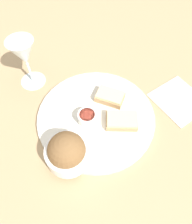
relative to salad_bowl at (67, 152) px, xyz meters
name	(u,v)px	position (x,y,z in m)	size (l,w,h in m)	color
ground_plane	(96,118)	(-0.01, 0.14, -0.05)	(4.00, 4.00, 0.00)	tan
dinner_plate	(96,117)	(-0.01, 0.14, -0.04)	(0.33, 0.33, 0.01)	silver
salad_bowl	(67,152)	(0.00, 0.00, 0.00)	(0.11, 0.11, 0.09)	white
sauce_ramekin	(87,117)	(-0.03, 0.11, -0.02)	(0.05, 0.05, 0.03)	white
cheese_toast_near	(122,121)	(0.06, 0.16, -0.03)	(0.10, 0.09, 0.03)	tan
cheese_toast_far	(111,97)	(-0.01, 0.21, -0.03)	(0.09, 0.07, 0.03)	tan
wine_glass	(23,56)	(-0.26, 0.14, 0.06)	(0.08, 0.08, 0.16)	silver
napkin	(179,100)	(0.16, 0.34, -0.05)	(0.18, 0.18, 0.01)	beige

